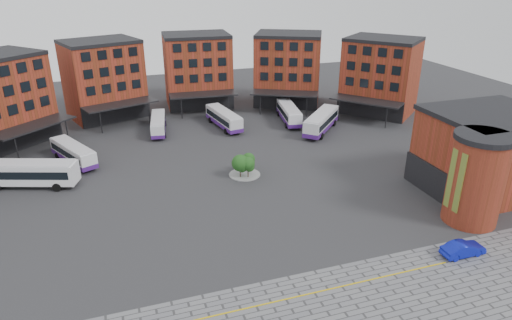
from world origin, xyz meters
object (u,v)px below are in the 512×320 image
object	(u,v)px
bus_b	(73,153)
bus_e	(289,113)
blue_car	(463,249)
bus_a	(29,172)
bus_c	(158,124)
bus_d	(224,118)
bus_f	(321,121)
tree_island	(245,164)

from	to	relation	value
bus_b	bus_e	distance (m)	38.53
bus_b	blue_car	size ratio (longest dim) A/B	2.28
bus_a	bus_c	bearing A→B (deg)	-30.33
blue_car	bus_d	bearing A→B (deg)	15.93
bus_f	blue_car	xyz separation A→B (m)	(-2.80, -38.60, -1.08)
bus_a	bus_e	bearing A→B (deg)	-52.49
bus_e	bus_f	xyz separation A→B (m)	(3.37, -6.83, 0.15)
bus_d	bus_f	world-z (taller)	bus_f
bus_b	bus_d	bearing A→B (deg)	-7.38
bus_a	bus_b	world-z (taller)	bus_a
bus_c	bus_e	xyz separation A→B (m)	(23.99, -1.88, 0.16)
bus_b	bus_f	distance (m)	41.10
bus_b	bus_c	bearing A→B (deg)	9.17
bus_d	bus_b	bearing A→B (deg)	-170.47
tree_island	blue_car	world-z (taller)	tree_island
bus_d	bus_e	size ratio (longest dim) A/B	1.00
bus_c	bus_d	xyz separation A→B (m)	(11.62, -1.09, 0.15)
bus_c	blue_car	distance (m)	53.32
bus_b	bus_e	world-z (taller)	bus_e
blue_car	tree_island	bearing A→B (deg)	32.10
bus_c	bus_e	bearing A→B (deg)	3.96
tree_island	bus_f	distance (m)	22.81
bus_b	bus_f	bearing A→B (deg)	-24.83
bus_a	bus_d	xyz separation A→B (m)	(30.54, 15.20, -0.39)
bus_b	bus_e	xyz separation A→B (m)	(37.71, 7.90, 0.07)
bus_a	bus_b	distance (m)	8.35
bus_d	blue_car	distance (m)	48.02
bus_a	bus_c	world-z (taller)	bus_a
tree_island	bus_b	world-z (taller)	tree_island
tree_island	blue_car	bearing A→B (deg)	-58.18
tree_island	bus_c	xyz separation A→B (m)	(-9.03, 22.28, -0.36)
bus_c	blue_car	world-z (taller)	bus_c
bus_a	blue_car	bearing A→B (deg)	-106.55
bus_d	bus_e	xyz separation A→B (m)	(12.38, -0.79, 0.00)
bus_b	bus_d	xyz separation A→B (m)	(25.34, 8.69, 0.07)
bus_c	bus_d	bearing A→B (deg)	3.08
bus_d	bus_e	distance (m)	12.40
bus_b	blue_car	xyz separation A→B (m)	(38.29, -37.54, -0.85)
bus_f	bus_a	bearing A→B (deg)	-127.32
bus_f	bus_d	bearing A→B (deg)	-162.44
tree_island	bus_e	bearing A→B (deg)	53.74
bus_d	blue_car	bearing A→B (deg)	-83.75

